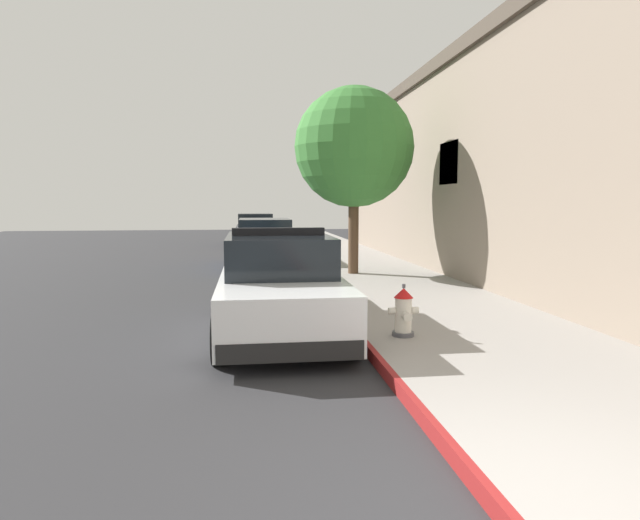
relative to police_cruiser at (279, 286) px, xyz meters
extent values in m
cube|color=#2B2B2D|center=(-3.07, 4.24, -0.84)|extent=(30.52, 60.00, 0.20)
cube|color=gray|center=(2.93, 4.24, -0.66)|extent=(3.54, 60.00, 0.16)
cube|color=maroon|center=(1.12, 4.24, -0.66)|extent=(0.08, 60.00, 0.16)
cube|color=gray|center=(7.56, 5.03, 2.09)|extent=(5.72, 27.66, 5.66)
cube|color=#473D33|center=(7.56, 5.03, 5.10)|extent=(5.96, 27.90, 0.36)
cube|color=black|center=(4.74, 5.03, 2.37)|extent=(0.06, 1.30, 1.10)
cube|color=black|center=(4.74, 12.78, 2.37)|extent=(0.06, 1.30, 1.10)
cube|color=white|center=(0.00, -0.04, -0.16)|extent=(1.84, 4.80, 0.76)
cube|color=black|center=(0.00, 0.11, 0.52)|extent=(1.64, 2.50, 0.60)
cube|color=black|center=(0.00, -2.38, -0.42)|extent=(1.76, 0.16, 0.24)
cube|color=black|center=(0.00, 2.30, -0.42)|extent=(1.76, 0.16, 0.24)
cylinder|color=black|center=(-0.86, 1.66, -0.42)|extent=(0.22, 0.64, 0.64)
cylinder|color=black|center=(0.86, 1.66, -0.42)|extent=(0.22, 0.64, 0.64)
cylinder|color=black|center=(-0.86, -1.74, -0.42)|extent=(0.22, 0.64, 0.64)
cylinder|color=black|center=(0.86, -1.74, -0.42)|extent=(0.22, 0.64, 0.64)
cube|color=black|center=(0.00, 0.06, 0.88)|extent=(1.48, 0.20, 0.12)
cube|color=red|center=(-0.35, 0.06, 0.88)|extent=(0.44, 0.18, 0.11)
cube|color=#1E33E0|center=(0.35, 0.06, 0.88)|extent=(0.44, 0.18, 0.11)
cube|color=navy|center=(0.05, 9.15, -0.16)|extent=(1.84, 4.80, 0.76)
cube|color=black|center=(0.05, 9.30, 0.52)|extent=(1.64, 2.50, 0.60)
cube|color=black|center=(0.05, 6.81, -0.42)|extent=(1.76, 0.16, 0.24)
cube|color=black|center=(0.05, 11.49, -0.42)|extent=(1.76, 0.16, 0.24)
cylinder|color=black|center=(-0.81, 10.85, -0.42)|extent=(0.22, 0.64, 0.64)
cylinder|color=black|center=(0.91, 10.85, -0.42)|extent=(0.22, 0.64, 0.64)
cylinder|color=black|center=(-0.81, 7.45, -0.42)|extent=(0.22, 0.64, 0.64)
cylinder|color=black|center=(0.91, 7.45, -0.42)|extent=(0.22, 0.64, 0.64)
cube|color=black|center=(-0.13, 18.32, -0.16)|extent=(1.84, 4.80, 0.76)
cube|color=black|center=(-0.13, 18.47, 0.52)|extent=(1.64, 2.50, 0.60)
cube|color=black|center=(-0.13, 15.98, -0.42)|extent=(1.76, 0.16, 0.24)
cube|color=black|center=(-0.13, 20.66, -0.42)|extent=(1.76, 0.16, 0.24)
cylinder|color=black|center=(-0.99, 20.02, -0.42)|extent=(0.22, 0.64, 0.64)
cylinder|color=black|center=(0.73, 20.02, -0.42)|extent=(0.22, 0.64, 0.64)
cylinder|color=black|center=(-0.99, 16.62, -0.42)|extent=(0.22, 0.64, 0.64)
cylinder|color=black|center=(0.73, 16.62, -0.42)|extent=(0.22, 0.64, 0.64)
cylinder|color=#4C4C51|center=(1.73, -1.20, -0.55)|extent=(0.32, 0.32, 0.06)
cylinder|color=silver|center=(1.73, -1.20, -0.27)|extent=(0.24, 0.24, 0.50)
cone|color=red|center=(1.73, -1.20, 0.05)|extent=(0.28, 0.28, 0.14)
cylinder|color=#4C4C51|center=(1.73, -1.20, 0.15)|extent=(0.05, 0.05, 0.06)
cylinder|color=silver|center=(1.56, -1.20, -0.21)|extent=(0.10, 0.10, 0.10)
cylinder|color=silver|center=(1.90, -1.20, -0.21)|extent=(0.10, 0.10, 0.10)
cylinder|color=silver|center=(1.73, -1.38, -0.26)|extent=(0.13, 0.12, 0.13)
cylinder|color=brown|center=(2.36, 5.83, 0.56)|extent=(0.28, 0.28, 2.28)
sphere|color=#387A33|center=(2.36, 5.83, 2.82)|extent=(3.20, 3.20, 3.20)
camera|label=1|loc=(-0.48, -8.69, 1.33)|focal=30.47mm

